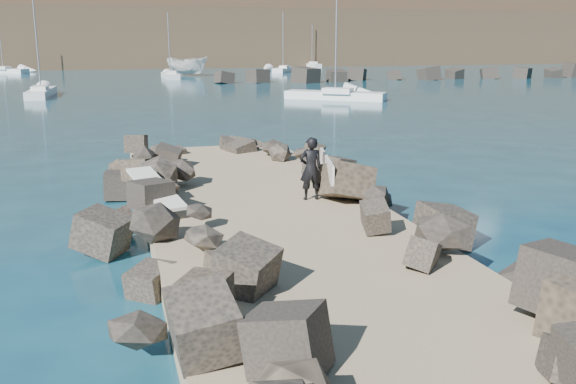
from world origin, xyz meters
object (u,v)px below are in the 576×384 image
object	(u,v)px
boat_imported	(187,66)
sailboat_f	(312,65)
surfboard_resting	(156,193)
surfer_with_board	(313,168)

from	to	relation	value
boat_imported	sailboat_f	distance (m)	29.35
surfboard_resting	boat_imported	xyz separation A→B (m)	(9.38, 69.19, 0.20)
surfer_with_board	sailboat_f	bearing A→B (deg)	72.15
boat_imported	surfboard_resting	bearing A→B (deg)	-141.76
boat_imported	surfer_with_board	bearing A→B (deg)	-138.36
surfboard_resting	surfer_with_board	bearing A→B (deg)	-16.61
surfer_with_board	sailboat_f	xyz separation A→B (m)	(28.18, 87.52, -1.10)
surfer_with_board	sailboat_f	world-z (taller)	sailboat_f
surfboard_resting	surfer_with_board	size ratio (longest dim) A/B	1.26
boat_imported	surfer_with_board	world-z (taller)	boat_imported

